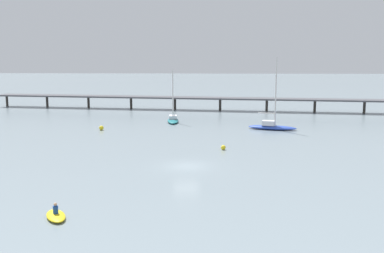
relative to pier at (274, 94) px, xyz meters
name	(u,v)px	position (x,y,z in m)	size (l,w,h in m)	color
ground_plane	(186,166)	(-14.95, -43.33, -3.37)	(400.00, 400.00, 0.00)	gray
pier	(274,94)	(0.00, 0.00, 0.00)	(84.45, 13.07, 7.30)	#4C4C51
sailboat_teal	(173,119)	(-18.63, -13.99, -2.82)	(2.32, 6.26, 8.72)	#1E727A
sailboat_blue	(272,125)	(-3.17, -20.89, -2.73)	(7.49, 3.78, 10.76)	#2D4CB7
dinghy_yellow	(56,215)	(-23.41, -58.24, -3.16)	(2.40, 3.02, 1.14)	yellow
mooring_buoy_far	(101,128)	(-28.72, -22.36, -3.03)	(0.68, 0.68, 0.68)	yellow
mooring_buoy_near	(223,147)	(-10.92, -35.39, -3.08)	(0.57, 0.57, 0.57)	yellow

